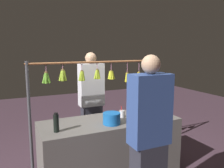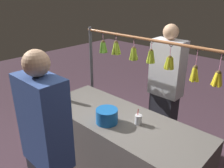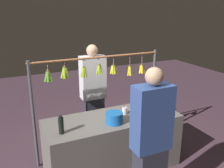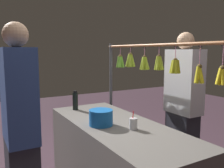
% 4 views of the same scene
% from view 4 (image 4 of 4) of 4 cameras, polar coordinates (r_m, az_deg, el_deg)
% --- Properties ---
extents(market_counter, '(1.93, 0.74, 0.82)m').
position_cam_4_polar(market_counter, '(2.59, 1.33, -18.06)').
color(market_counter, '#66605B').
rests_on(market_counter, ground).
extents(display_rack, '(2.09, 0.12, 1.64)m').
position_cam_4_polar(display_rack, '(2.68, 10.16, 0.30)').
color(display_rack, '#4C4C51').
rests_on(display_rack, ground).
extents(water_bottle, '(0.07, 0.07, 0.24)m').
position_cam_4_polar(water_bottle, '(3.02, -8.62, -3.90)').
color(water_bottle, black).
rests_on(water_bottle, market_counter).
extents(blue_bucket, '(0.23, 0.23, 0.15)m').
position_cam_4_polar(blue_bucket, '(2.38, -2.61, -7.87)').
color(blue_bucket, '#185FB3').
rests_on(blue_bucket, market_counter).
extents(drink_cup, '(0.08, 0.08, 0.17)m').
position_cam_4_polar(drink_cup, '(2.27, 5.01, -9.27)').
color(drink_cup, silver).
rests_on(drink_cup, market_counter).
extents(vendor_person, '(0.41, 0.22, 1.74)m').
position_cam_4_polar(vendor_person, '(2.93, 16.29, -5.89)').
color(vendor_person, '#2D2D38').
rests_on(vendor_person, ground).
extents(customer_person, '(0.42, 0.23, 1.75)m').
position_cam_4_polar(customer_person, '(2.09, -20.62, -11.44)').
color(customer_person, '#2D2D38').
rests_on(customer_person, ground).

